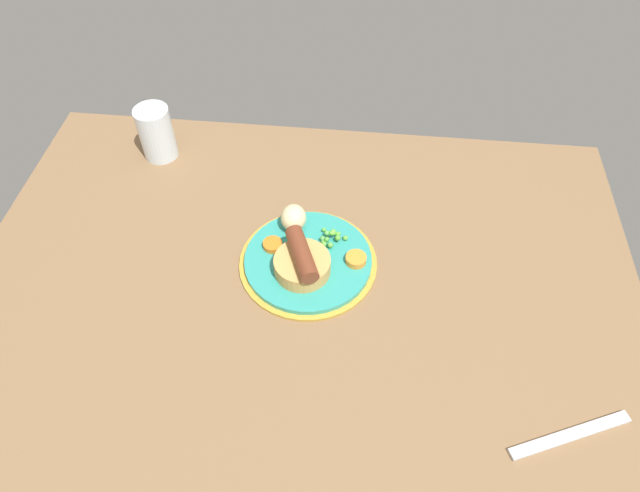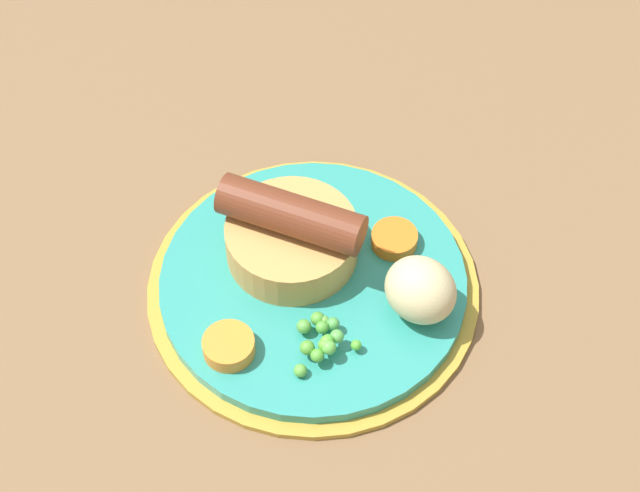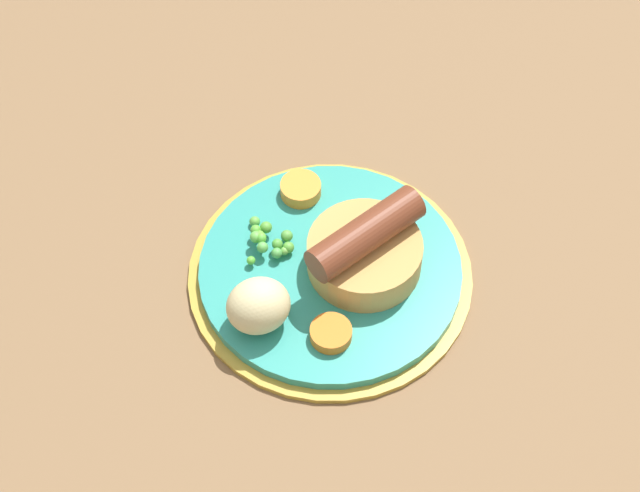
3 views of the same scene
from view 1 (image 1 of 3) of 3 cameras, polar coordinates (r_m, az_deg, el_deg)
The scene contains 9 objects.
dining_table at distance 94.23cm, azimuth -1.85°, elevation -4.38°, with size 110.00×80.00×3.00cm, color brown.
dinner_plate at distance 95.14cm, azimuth -1.20°, elevation -1.55°, with size 23.07×23.07×1.40cm.
sausage_pudding at distance 91.15cm, azimuth -1.55°, elevation -1.65°, with size 9.18×10.38×5.74cm.
pea_pile at distance 96.17cm, azimuth 1.13°, elevation 0.90°, with size 4.74×4.24×1.78cm.
potato_chunk_0 at distance 97.47cm, azimuth -2.67°, elevation 2.83°, with size 4.37×4.98×4.47cm, color beige.
carrot_slice_0 at distance 93.75cm, azimuth 3.62°, elevation -1.32°, with size 3.44×3.44×1.23cm, color orange.
carrot_slice_2 at distance 95.99cm, azimuth -4.76°, elevation 0.13°, with size 3.26×3.26×1.03cm, color orange.
fork at distance 87.19cm, azimuth 23.74°, elevation -16.93°, with size 18.00×1.60×0.60cm, color silver.
drinking_glass at distance 115.70cm, azimuth -16.05°, elevation 10.82°, with size 6.61×6.61×10.60cm, color silver.
Camera 1 is at (8.77, -54.09, 78.16)cm, focal length 32.00 mm.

